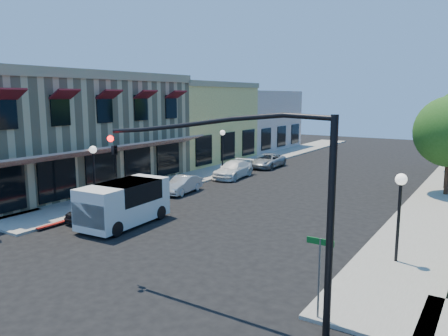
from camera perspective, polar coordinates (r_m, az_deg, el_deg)
The scene contains 17 objects.
ground at distance 16.10m, azimuth -17.91°, elevation -14.70°, with size 120.00×120.00×0.00m, color black.
sidewalk_left at distance 41.98m, azimuth 3.21°, elevation 0.65°, with size 3.50×50.00×0.12m, color gray.
curb_red_strip at distance 26.02m, azimuth -14.08°, elevation -5.23°, with size 0.25×10.00×0.06m, color maroon.
corner_brick_building at distance 33.79m, azimuth -20.69°, elevation 4.67°, with size 11.77×18.20×8.10m.
yellow_stucco_building at distance 44.46m, azimuth -5.03°, elevation 5.97°, with size 10.00×12.00×7.60m, color tan.
pink_stucco_building at distance 54.47m, azimuth 2.73°, elevation 6.31°, with size 10.00×12.00×7.00m, color #BE9790.
signal_mast_arm at distance 12.33m, azimuth 4.44°, elevation -1.70°, with size 8.01×0.39×6.00m.
street_name_sign at distance 12.99m, azimuth 12.37°, elevation -12.31°, with size 0.80×0.06×2.50m.
lamppost_left_near at distance 26.66m, azimuth -16.69°, elevation 1.00°, with size 0.44×0.44×3.57m.
lamppost_left_far at distance 37.26m, azimuth -0.19°, elevation 3.70°, with size 0.44×0.44×3.57m.
lamppost_right_near at distance 17.85m, azimuth 22.02°, elevation -3.32°, with size 0.44×0.44×3.57m.
lamppost_right_far at distance 33.53m, azimuth 27.13°, elevation 2.02°, with size 0.44×0.44×3.57m.
white_van at distance 22.51m, azimuth -13.02°, elevation -4.20°, with size 2.40×4.99×2.16m.
parked_car_a at distance 24.08m, azimuth -16.44°, elevation -5.10°, with size 1.37×3.40×1.16m, color black.
parked_car_b at distance 29.35m, azimuth -5.45°, elevation -2.18°, with size 1.21×3.47×1.14m, color #B6B8BB.
parked_car_c at distance 34.64m, azimuth 1.22°, elevation -0.20°, with size 1.85×4.55×1.32m, color white.
parked_car_d at distance 39.84m, azimuth 5.71°, elevation 0.96°, with size 2.05×4.44×1.23m, color #9C9FA1.
Camera 1 is at (11.54, -9.19, 6.46)m, focal length 35.00 mm.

